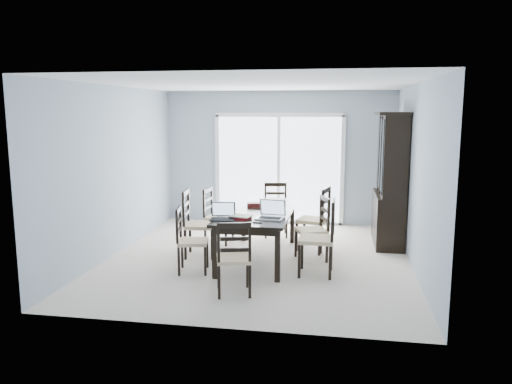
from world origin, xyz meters
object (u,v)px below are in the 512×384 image
at_px(chair_right_near, 324,229).
at_px(laptop_dark, 222,216).
at_px(chair_right_far, 319,212).
at_px(chair_left_near, 186,233).
at_px(cell_phone, 257,222).
at_px(hot_tub, 247,192).
at_px(chair_left_mid, 194,216).
at_px(chair_end_far, 276,204).
at_px(dining_table, 258,215).
at_px(chair_left_far, 214,210).
at_px(chair_right_mid, 318,221).
at_px(laptop_silver, 270,215).
at_px(chair_end_near, 234,250).
at_px(china_hutch, 390,180).
at_px(game_box, 255,205).

xyz_separation_m(chair_right_near, laptop_dark, (-1.37, -0.15, 0.17)).
relative_size(chair_right_near, chair_right_far, 1.02).
height_order(chair_left_near, chair_right_far, chair_right_far).
bearing_deg(cell_phone, hot_tub, 104.55).
relative_size(chair_right_near, laptop_dark, 3.35).
relative_size(chair_left_mid, chair_end_far, 1.10).
relative_size(dining_table, hot_tub, 1.13).
relative_size(chair_left_far, cell_phone, 9.11).
relative_size(chair_left_near, chair_right_mid, 0.95).
bearing_deg(dining_table, chair_left_near, -137.91).
bearing_deg(laptop_silver, cell_phone, -110.53).
distance_m(laptop_silver, hot_tub, 4.17).
distance_m(dining_table, chair_right_near, 1.17).
distance_m(laptop_dark, laptop_silver, 0.65).
bearing_deg(chair_right_near, chair_end_far, 24.61).
xyz_separation_m(chair_right_near, chair_end_far, (-0.93, 2.11, -0.07)).
bearing_deg(hot_tub, chair_right_mid, -63.01).
xyz_separation_m(chair_left_near, laptop_dark, (0.50, 0.04, 0.25)).
bearing_deg(chair_left_near, chair_right_near, 85.04).
relative_size(laptop_dark, laptop_silver, 0.90).
height_order(dining_table, chair_right_near, chair_right_near).
xyz_separation_m(chair_left_far, chair_right_near, (1.89, -1.40, 0.07)).
bearing_deg(chair_end_near, laptop_dark, 97.15).
bearing_deg(chair_right_mid, dining_table, 76.44).
xyz_separation_m(china_hutch, chair_left_near, (-2.90, -2.04, -0.51)).
height_order(chair_end_far, cell_phone, chair_end_far).
bearing_deg(chair_right_mid, chair_left_mid, 74.06).
relative_size(chair_left_near, chair_left_far, 0.98).
distance_m(china_hutch, chair_right_far, 1.38).
distance_m(dining_table, chair_end_near, 1.59).
height_order(dining_table, chair_right_mid, chair_right_mid).
xyz_separation_m(chair_left_mid, cell_phone, (1.13, -0.82, 0.13)).
bearing_deg(laptop_dark, chair_right_mid, 27.19).
relative_size(china_hutch, chair_right_mid, 1.99).
bearing_deg(chair_end_near, cell_phone, 62.40).
distance_m(chair_right_far, chair_end_far, 1.20).
relative_size(chair_left_near, chair_end_near, 0.98).
xyz_separation_m(chair_right_mid, chair_end_far, (-0.82, 1.42, -0.02)).
relative_size(chair_right_mid, chair_end_far, 1.03).
bearing_deg(laptop_silver, chair_end_near, -99.72).
bearing_deg(game_box, chair_left_mid, -164.18).
bearing_deg(china_hutch, laptop_dark, -140.10).
bearing_deg(cell_phone, laptop_dark, 170.86).
relative_size(chair_left_far, chair_right_far, 0.91).
bearing_deg(laptop_silver, hot_tub, 111.89).
relative_size(chair_end_far, cell_phone, 9.14).
xyz_separation_m(chair_end_far, game_box, (-0.15, -1.28, 0.21)).
relative_size(chair_left_near, laptop_dark, 2.92).
bearing_deg(chair_left_far, chair_left_mid, -1.14).
bearing_deg(hot_tub, game_box, -77.16).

